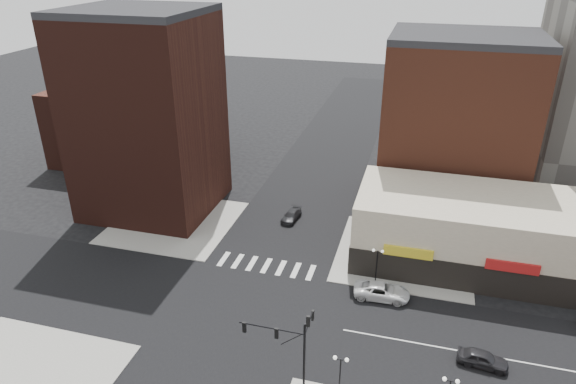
% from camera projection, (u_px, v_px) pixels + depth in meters
% --- Properties ---
extents(ground, '(240.00, 240.00, 0.00)m').
position_uv_depth(ground, '(242.00, 312.00, 50.06)').
color(ground, black).
rests_on(ground, ground).
extents(road_ew, '(200.00, 14.00, 0.02)m').
position_uv_depth(road_ew, '(242.00, 312.00, 50.05)').
color(road_ew, black).
rests_on(road_ew, ground).
extents(road_ns, '(14.00, 200.00, 0.02)m').
position_uv_depth(road_ns, '(242.00, 311.00, 50.05)').
color(road_ns, black).
rests_on(road_ns, ground).
extents(sidewalk_nw, '(15.00, 15.00, 0.12)m').
position_uv_depth(sidewalk_nw, '(175.00, 222.00, 66.08)').
color(sidewalk_nw, gray).
rests_on(sidewalk_nw, ground).
extents(sidewalk_ne, '(15.00, 15.00, 0.12)m').
position_uv_depth(sidewalk_ne, '(403.00, 255.00, 59.17)').
color(sidewalk_ne, gray).
rests_on(sidewalk_ne, ground).
extents(building_nw, '(16.00, 15.00, 25.00)m').
position_uv_depth(building_nw, '(147.00, 117.00, 65.21)').
color(building_nw, '#331610').
rests_on(building_nw, ground).
extents(building_nw_low, '(20.00, 18.00, 12.00)m').
position_uv_depth(building_nw_low, '(128.00, 121.00, 84.60)').
color(building_nw_low, '#331610').
rests_on(building_nw_low, ground).
extents(building_ne_midrise, '(18.00, 15.00, 22.00)m').
position_uv_depth(building_ne_midrise, '(455.00, 127.00, 66.37)').
color(building_ne_midrise, brown).
rests_on(building_ne_midrise, ground).
extents(building_ne_row, '(24.20, 12.20, 8.00)m').
position_uv_depth(building_ne_row, '(466.00, 236.00, 56.64)').
color(building_ne_row, beige).
rests_on(building_ne_row, ground).
extents(traffic_signal, '(5.59, 3.09, 7.77)m').
position_uv_depth(traffic_signal, '(293.00, 339.00, 39.38)').
color(traffic_signal, black).
rests_on(traffic_signal, ground).
extents(street_lamp_se_a, '(1.22, 0.32, 4.16)m').
position_uv_depth(street_lamp_se_a, '(340.00, 367.00, 39.06)').
color(street_lamp_se_a, black).
rests_on(street_lamp_se_a, sidewalk_se).
extents(street_lamp_ne, '(1.22, 0.32, 4.16)m').
position_uv_depth(street_lamp_ne, '(377.00, 258.00, 52.71)').
color(street_lamp_ne, black).
rests_on(street_lamp_ne, sidewalk_ne).
extents(white_suv, '(5.72, 2.84, 1.56)m').
position_uv_depth(white_suv, '(382.00, 291.00, 51.75)').
color(white_suv, silver).
rests_on(white_suv, ground).
extents(dark_sedan_east, '(4.34, 2.12, 1.43)m').
position_uv_depth(dark_sedan_east, '(483.00, 359.00, 43.37)').
color(dark_sedan_east, black).
rests_on(dark_sedan_east, ground).
extents(dark_sedan_north, '(2.19, 4.36, 1.22)m').
position_uv_depth(dark_sedan_north, '(291.00, 216.00, 66.51)').
color(dark_sedan_north, black).
rests_on(dark_sedan_north, ground).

